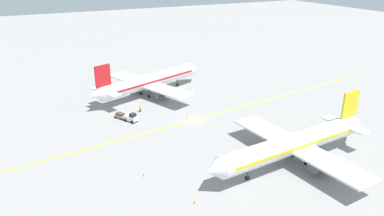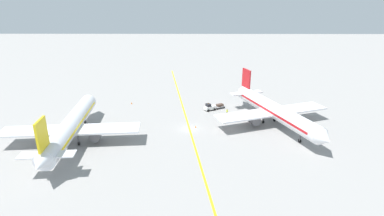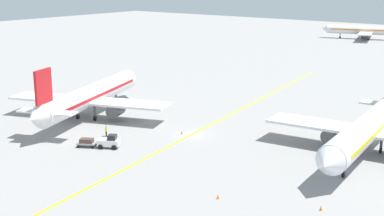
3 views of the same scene
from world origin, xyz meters
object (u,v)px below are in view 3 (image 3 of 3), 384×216
at_px(traffic_cone_near_nose, 321,208).
at_px(baggage_cart_trailing, 87,142).
at_px(airplane_adjacent_stand, 368,128).
at_px(traffic_cone_far_edge, 218,197).
at_px(baggage_tug_white, 109,142).
at_px(airplane_at_gate, 90,96).
at_px(ground_crew_worker, 106,131).
at_px(traffic_cone_by_wingtip, 182,132).
at_px(traffic_cone_mid_apron, 79,106).
at_px(airplane_distant_taxiing, 365,30).

bearing_deg(traffic_cone_near_nose, baggage_cart_trailing, -179.01).
bearing_deg(airplane_adjacent_stand, traffic_cone_far_edge, -107.04).
height_order(airplane_adjacent_stand, baggage_tug_white, airplane_adjacent_stand).
xyz_separation_m(airplane_at_gate, ground_crew_worker, (10.22, -6.13, -2.80)).
xyz_separation_m(traffic_cone_near_nose, traffic_cone_by_wingtip, (-28.43, 12.55, 0.00)).
xyz_separation_m(baggage_cart_trailing, traffic_cone_by_wingtip, (6.68, 13.15, -0.49)).
distance_m(traffic_cone_near_nose, traffic_cone_by_wingtip, 31.08).
xyz_separation_m(airplane_at_gate, traffic_cone_far_edge, (36.63, -14.77, -3.43)).
bearing_deg(airplane_at_gate, traffic_cone_mid_apron, 153.65).
height_order(baggage_tug_white, ground_crew_worker, baggage_tug_white).
bearing_deg(traffic_cone_by_wingtip, airplane_at_gate, -174.18).
relative_size(baggage_tug_white, traffic_cone_mid_apron, 6.09).
bearing_deg(baggage_cart_trailing, ground_crew_worker, 105.58).
relative_size(airplane_adjacent_stand, baggage_cart_trailing, 12.04).
xyz_separation_m(airplane_adjacent_stand, baggage_cart_trailing, (-32.45, -20.90, -2.95)).
distance_m(airplane_adjacent_stand, baggage_cart_trailing, 38.71).
relative_size(baggage_tug_white, baggage_cart_trailing, 1.13).
distance_m(traffic_cone_by_wingtip, traffic_cone_far_edge, 24.73).
relative_size(baggage_tug_white, traffic_cone_far_edge, 6.09).
bearing_deg(ground_crew_worker, traffic_cone_mid_apron, 150.88).
bearing_deg(traffic_cone_far_edge, airplane_adjacent_stand, 72.96).
relative_size(airplane_at_gate, airplane_distant_taxiing, 1.09).
xyz_separation_m(airplane_distant_taxiing, traffic_cone_by_wingtip, (21.41, -136.95, -3.06)).
xyz_separation_m(airplane_distant_taxiing, baggage_tug_white, (17.59, -148.46, -2.44)).
xyz_separation_m(traffic_cone_mid_apron, traffic_cone_by_wingtip, (25.41, -1.63, 0.00)).
height_order(baggage_cart_trailing, traffic_cone_by_wingtip, baggage_cart_trailing).
height_order(ground_crew_worker, traffic_cone_far_edge, ground_crew_worker).
bearing_deg(baggage_cart_trailing, airplane_at_gate, 135.92).
bearing_deg(traffic_cone_near_nose, airplane_at_gate, 167.14).
relative_size(baggage_cart_trailing, traffic_cone_near_nose, 5.37).
height_order(airplane_at_gate, baggage_cart_trailing, airplane_at_gate).
bearing_deg(airplane_at_gate, traffic_cone_near_nose, -12.86).
bearing_deg(traffic_cone_near_nose, airplane_adjacent_stand, 97.48).
distance_m(airplane_distant_taxiing, baggage_tug_white, 149.52).
bearing_deg(ground_crew_worker, airplane_at_gate, 149.04).
bearing_deg(baggage_cart_trailing, traffic_cone_by_wingtip, 63.06).
bearing_deg(airplane_adjacent_stand, airplane_at_gate, -167.69).
bearing_deg(traffic_cone_far_edge, airplane_at_gate, 158.04).
bearing_deg(airplane_distant_taxiing, traffic_cone_mid_apron, -91.69).
distance_m(airplane_at_gate, airplane_adjacent_stand, 45.14).
relative_size(baggage_tug_white, ground_crew_worker, 1.99).
distance_m(traffic_cone_mid_apron, traffic_cone_by_wingtip, 25.46).
height_order(traffic_cone_near_nose, traffic_cone_far_edge, same).
bearing_deg(traffic_cone_by_wingtip, traffic_cone_far_edge, -42.29).
xyz_separation_m(airplane_distant_taxiing, baggage_cart_trailing, (14.73, -150.10, -2.58)).
bearing_deg(baggage_tug_white, ground_crew_worker, 140.72).
relative_size(airplane_distant_taxiing, ground_crew_worker, 18.74).
bearing_deg(ground_crew_worker, airplane_adjacent_stand, 24.93).
distance_m(airplane_distant_taxiing, traffic_cone_by_wingtip, 138.65).
height_order(airplane_at_gate, traffic_cone_mid_apron, airplane_at_gate).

